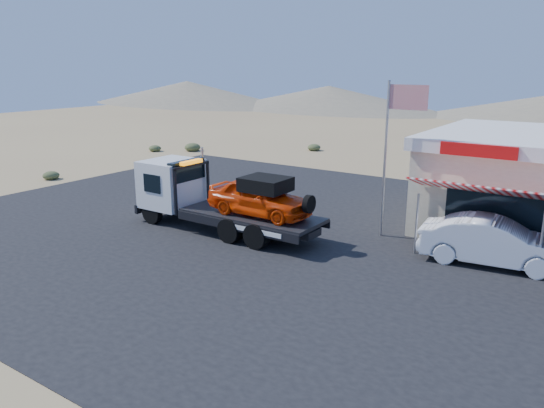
# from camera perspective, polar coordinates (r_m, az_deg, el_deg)

# --- Properties ---
(ground) EXTENTS (120.00, 120.00, 0.00)m
(ground) POSITION_cam_1_polar(r_m,az_deg,el_deg) (20.11, -6.04, -4.39)
(ground) COLOR #917652
(ground) RESTS_ON ground
(asphalt_lot) EXTENTS (32.00, 24.00, 0.02)m
(asphalt_lot) POSITION_cam_1_polar(r_m,az_deg,el_deg) (21.30, 3.33, -3.18)
(asphalt_lot) COLOR black
(asphalt_lot) RESTS_ON ground
(tow_truck) EXTENTS (8.15, 2.42, 2.72)m
(tow_truck) POSITION_cam_1_polar(r_m,az_deg,el_deg) (21.37, -5.46, 0.90)
(tow_truck) COLOR black
(tow_truck) RESTS_ON asphalt_lot
(white_sedan) EXTENTS (4.98, 2.26, 1.59)m
(white_sedan) POSITION_cam_1_polar(r_m,az_deg,el_deg) (19.30, 22.77, -3.79)
(white_sedan) COLOR silver
(white_sedan) RESTS_ON asphalt_lot
(flagpole) EXTENTS (1.55, 0.10, 6.00)m
(flagpole) POSITION_cam_1_polar(r_m,az_deg,el_deg) (20.51, 12.76, 6.55)
(flagpole) COLOR #99999E
(flagpole) RESTS_ON asphalt_lot
(desert_scrub) EXTENTS (22.33, 33.45, 0.66)m
(desert_scrub) POSITION_cam_1_polar(r_m,az_deg,el_deg) (35.83, -13.47, 4.30)
(desert_scrub) COLOR #3D4927
(desert_scrub) RESTS_ON ground
(distant_hills) EXTENTS (126.00, 48.00, 4.20)m
(distant_hills) POSITION_cam_1_polar(r_m,az_deg,el_deg) (73.13, 16.92, 10.55)
(distant_hills) COLOR #726B59
(distant_hills) RESTS_ON ground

